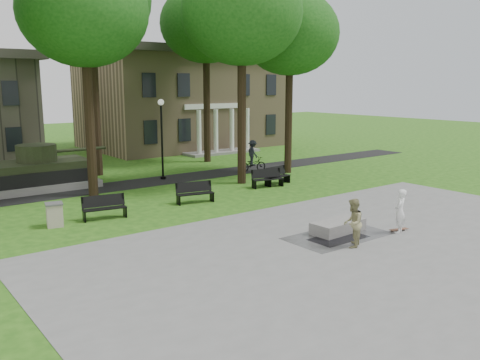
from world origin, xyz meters
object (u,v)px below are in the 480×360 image
at_px(skateboarder, 400,211).
at_px(park_bench_0, 104,207).
at_px(concrete_block, 338,226).
at_px(cyclist, 253,159).
at_px(friend_watching, 353,223).
at_px(trash_bin, 55,215).

relative_size(skateboarder, park_bench_0, 0.91).
relative_size(concrete_block, cyclist, 1.07).
bearing_deg(friend_watching, park_bench_0, -90.86).
bearing_deg(skateboarder, park_bench_0, -73.00).
xyz_separation_m(concrete_block, friend_watching, (-0.96, -1.51, 0.63)).
distance_m(concrete_block, friend_watching, 1.89).
xyz_separation_m(skateboarder, park_bench_0, (-8.10, 8.83, -0.34)).
bearing_deg(park_bench_0, friend_watching, -49.30).
bearing_deg(cyclist, park_bench_0, 125.23).
relative_size(concrete_block, trash_bin, 2.29).
xyz_separation_m(concrete_block, cyclist, (5.98, 12.64, 0.60)).
height_order(friend_watching, cyclist, cyclist).
distance_m(concrete_block, trash_bin, 11.17).
height_order(concrete_block, trash_bin, trash_bin).
bearing_deg(trash_bin, cyclist, 19.98).
relative_size(concrete_block, skateboarder, 1.30).
bearing_deg(park_bench_0, cyclist, 32.89).
bearing_deg(concrete_block, skateboarder, -39.28).
xyz_separation_m(concrete_block, trash_bin, (-8.33, 7.44, 0.24)).
bearing_deg(cyclist, friend_watching, 165.85).
height_order(park_bench_0, trash_bin, park_bench_0).
bearing_deg(trash_bin, concrete_block, -41.78).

